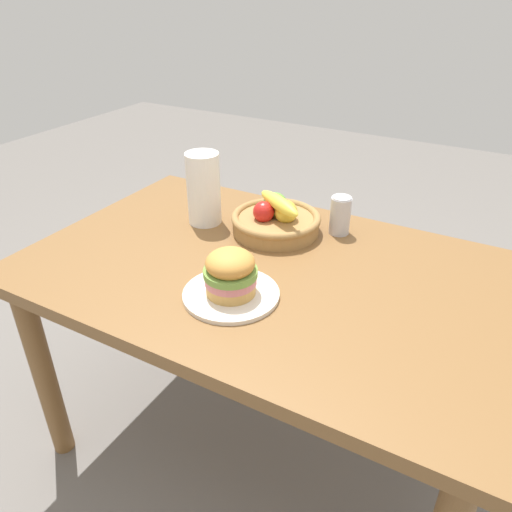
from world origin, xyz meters
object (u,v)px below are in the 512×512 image
Objects in this scene: paper_towel_roll at (204,189)px; sandwich at (230,272)px; plate at (231,294)px; soda_can at (340,215)px; fruit_basket at (276,219)px.

sandwich is at bearing -47.15° from paper_towel_roll.
plate is at bearing 0.00° from sandwich.
paper_towel_roll is at bearing 132.85° from plate.
soda_can is 0.45m from paper_towel_roll.
paper_towel_roll reaches higher than soda_can.
sandwich reaches higher than soda_can.
paper_towel_roll is at bearing -161.21° from soda_can.
soda_can reaches higher than plate.
paper_towel_roll is (-0.31, 0.33, 0.05)m from sandwich.
fruit_basket is 0.26m from paper_towel_roll.
sandwich is 0.49m from soda_can.
soda_can is at bearing 18.79° from paper_towel_roll.
soda_can is (0.12, 0.48, 0.06)m from plate.
soda_can is at bearing 26.98° from fruit_basket.
soda_can is 0.43× the size of fruit_basket.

